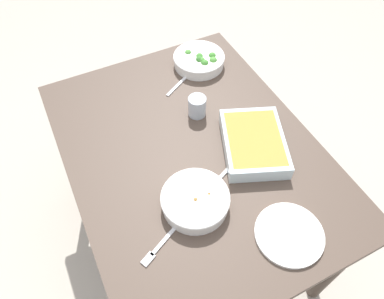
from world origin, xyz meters
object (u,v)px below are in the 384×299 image
(spoon_by_broccoli, at_px, (182,80))
(drink_cup, at_px, (197,107))
(broccoli_bowl, at_px, (199,60))
(baking_dish, at_px, (254,142))
(fork_on_table, at_px, (159,246))
(stew_bowl, at_px, (195,200))
(spoon_by_stew, at_px, (219,178))
(side_plate, at_px, (289,234))

(spoon_by_broccoli, bearing_deg, drink_cup, 171.43)
(broccoli_bowl, bearing_deg, baking_dish, 175.78)
(broccoli_bowl, bearing_deg, spoon_by_broccoli, 119.32)
(drink_cup, height_order, spoon_by_broccoli, drink_cup)
(fork_on_table, bearing_deg, stew_bowl, -64.02)
(broccoli_bowl, bearing_deg, spoon_by_stew, 159.52)
(broccoli_bowl, xyz_separation_m, drink_cup, (-0.27, 0.15, 0.01))
(side_plate, bearing_deg, baking_dish, -13.53)
(baking_dish, distance_m, spoon_by_stew, 0.19)
(baking_dish, xyz_separation_m, spoon_by_stew, (-0.07, 0.18, -0.03))
(baking_dish, bearing_deg, spoon_by_stew, 110.07)
(stew_bowl, distance_m, spoon_by_stew, 0.14)
(side_plate, bearing_deg, broccoli_bowl, -8.02)
(fork_on_table, bearing_deg, baking_dish, -66.80)
(baking_dish, distance_m, side_plate, 0.36)
(stew_bowl, xyz_separation_m, spoon_by_broccoli, (0.57, -0.22, -0.03))
(stew_bowl, height_order, fork_on_table, stew_bowl)
(drink_cup, xyz_separation_m, fork_on_table, (-0.45, 0.36, -0.04))
(baking_dish, relative_size, side_plate, 1.64)
(spoon_by_stew, bearing_deg, side_plate, -161.22)
(side_plate, xyz_separation_m, spoon_by_broccoli, (0.80, -0.01, -0.00))
(spoon_by_stew, xyz_separation_m, spoon_by_broccoli, (0.52, -0.10, 0.00))
(stew_bowl, xyz_separation_m, side_plate, (-0.23, -0.22, -0.03))
(broccoli_bowl, distance_m, baking_dish, 0.52)
(broccoli_bowl, height_order, spoon_by_stew, broccoli_bowl)
(stew_bowl, bearing_deg, fork_on_table, 115.98)
(stew_bowl, distance_m, fork_on_table, 0.19)
(stew_bowl, height_order, broccoli_bowl, broccoli_bowl)
(broccoli_bowl, xyz_separation_m, spoon_by_broccoli, (-0.06, 0.12, -0.03))
(spoon_by_broccoli, bearing_deg, side_plate, 179.56)
(drink_cup, bearing_deg, spoon_by_stew, 167.22)
(baking_dish, xyz_separation_m, spoon_by_broccoli, (0.45, 0.08, -0.03))
(broccoli_bowl, bearing_deg, fork_on_table, 144.87)
(stew_bowl, xyz_separation_m, fork_on_table, (-0.08, 0.16, -0.03))
(drink_cup, xyz_separation_m, spoon_by_stew, (-0.32, 0.07, -0.03))
(broccoli_bowl, distance_m, fork_on_table, 0.88)
(drink_cup, bearing_deg, broccoli_bowl, -28.66)
(drink_cup, xyz_separation_m, side_plate, (-0.60, -0.02, -0.03))
(broccoli_bowl, xyz_separation_m, spoon_by_stew, (-0.58, 0.22, -0.03))
(side_plate, bearing_deg, spoon_by_stew, 18.78)
(spoon_by_broccoli, distance_m, fork_on_table, 0.76)
(baking_dish, height_order, spoon_by_stew, baking_dish)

